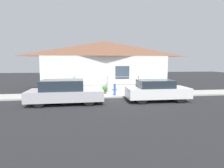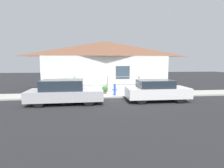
# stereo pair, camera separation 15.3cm
# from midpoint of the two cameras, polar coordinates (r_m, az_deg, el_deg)

# --- Properties ---
(ground_plane) EXTENTS (60.00, 60.00, 0.00)m
(ground_plane) POSITION_cam_midpoint_polar(r_m,az_deg,el_deg) (11.49, -0.37, -4.66)
(ground_plane) COLOR #262628
(sidewalk) EXTENTS (24.00, 1.83, 0.10)m
(sidewalk) POSITION_cam_midpoint_polar(r_m,az_deg,el_deg) (12.37, -0.81, -3.56)
(sidewalk) COLOR #B2AFA8
(sidewalk) RESTS_ON ground_plane
(house) EXTENTS (10.26, 2.23, 4.06)m
(house) POSITION_cam_midpoint_polar(r_m,az_deg,el_deg) (14.44, -1.72, 10.60)
(house) COLOR white
(house) RESTS_ON ground_plane
(fence) EXTENTS (4.90, 0.10, 1.21)m
(fence) POSITION_cam_midpoint_polar(r_m,az_deg,el_deg) (13.01, -1.15, 0.17)
(fence) COLOR #999993
(fence) RESTS_ON sidewalk
(car_left) EXTENTS (4.21, 1.89, 1.36)m
(car_left) POSITION_cam_midpoint_polar(r_m,az_deg,el_deg) (10.29, -14.74, -2.44)
(car_left) COLOR #B7B7BC
(car_left) RESTS_ON ground_plane
(car_right) EXTENTS (3.71, 1.63, 1.29)m
(car_right) POSITION_cam_midpoint_polar(r_m,az_deg,el_deg) (10.90, 14.72, -2.03)
(car_right) COLOR white
(car_right) RESTS_ON ground_plane
(fire_hydrant) EXTENTS (0.34, 0.15, 0.81)m
(fire_hydrant) POSITION_cam_midpoint_polar(r_m,az_deg,el_deg) (11.83, 1.26, -1.71)
(fire_hydrant) COLOR blue
(fire_hydrant) RESTS_ON sidewalk
(potted_plant_near_hydrant) EXTENTS (0.43, 0.43, 0.55)m
(potted_plant_near_hydrant) POSITION_cam_midpoint_polar(r_m,az_deg,el_deg) (12.51, -2.10, -1.81)
(potted_plant_near_hydrant) COLOR brown
(potted_plant_near_hydrant) RESTS_ON sidewalk
(potted_plant_by_fence) EXTENTS (0.34, 0.34, 0.46)m
(potted_plant_by_fence) POSITION_cam_midpoint_polar(r_m,az_deg,el_deg) (12.44, -12.43, -2.22)
(potted_plant_by_fence) COLOR brown
(potted_plant_by_fence) RESTS_ON sidewalk
(potted_plant_corner) EXTENTS (0.45, 0.45, 0.56)m
(potted_plant_corner) POSITION_cam_midpoint_polar(r_m,az_deg,el_deg) (13.00, 11.07, -1.55)
(potted_plant_corner) COLOR brown
(potted_plant_corner) RESTS_ON sidewalk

